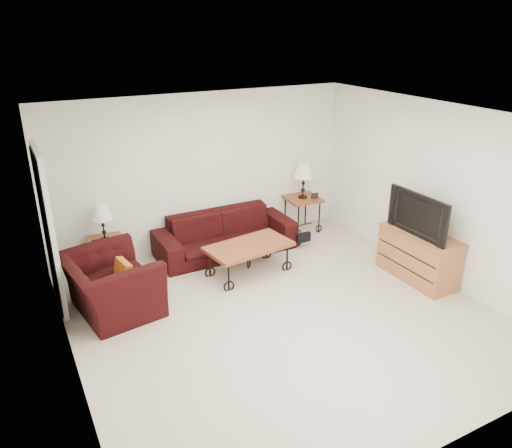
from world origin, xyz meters
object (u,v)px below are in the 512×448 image
Objects in this scene: side_table_left at (107,256)px; side_table_right at (302,214)px; lamp_left at (103,222)px; armchair at (111,284)px; backpack at (299,232)px; sofa at (226,234)px; coffee_table at (249,259)px; lamp_right at (303,180)px; tv_stand at (418,256)px; television at (423,214)px.

side_table_left is 0.86× the size of side_table_right.
lamp_left reaches higher than armchair.
armchair is 2.42× the size of backpack.
sofa reaches higher than side_table_right.
lamp_right is at bearing 32.48° from coffee_table.
coffee_table is at bearing -90.08° from sofa.
backpack is at bearing -88.46° from armchair.
tv_stand is (4.11, -1.18, -0.03)m from armchair.
side_table_left is (-1.84, 0.18, -0.06)m from sofa.
backpack is at bearing -9.88° from lamp_left.
lamp_left is 0.51× the size of television.
side_table_left is 4.58m from television.
backpack is (-0.39, -0.53, -0.69)m from lamp_right.
television reaches higher than side_table_right.
lamp_left is 0.46× the size of tv_stand.
armchair is at bearing -163.03° from lamp_right.
tv_stand reaches higher than side_table_right.
side_table_right is 3.46m from lamp_left.
lamp_left is 1.19m from armchair.
armchair is 4.30m from television.
side_table_right is 1.00× the size of lamp_right.
sofa is 4.14× the size of side_table_left.
side_table_right is at bearing 102.59° from tv_stand.
lamp_left is at bearing 174.43° from sofa.
lamp_right is at bearing -167.89° from television.
side_table_right is 0.59× the size of television.
sofa is at bearing -74.14° from armchair.
coffee_table is 2.55m from television.
lamp_left reaches higher than backpack.
lamp_left is at bearing 149.90° from tv_stand.
backpack is at bearing -126.71° from lamp_right.
side_table_right is 0.63m from lamp_right.
armchair is at bearing -150.03° from backpack.
lamp_left is at bearing 180.00° from side_table_right.
sofa reaches higher than side_table_left.
armchair is (-0.18, -1.10, -0.42)m from lamp_left.
side_table_left is at bearing 180.00° from lamp_right.
armchair is 4.27m from tv_stand.
sofa is 1.85m from side_table_left.
lamp_left is at bearing -170.00° from backpack.
television is at bearing -31.67° from coffee_table.
backpack is at bearing -16.37° from sofa.
armchair is 1.00× the size of tv_stand.
armchair is (-3.60, -1.10, 0.07)m from side_table_right.
lamp_left is 3.42m from lamp_right.
lamp_right is (3.42, 0.00, 0.67)m from side_table_left.
side_table_right is (3.42, 0.00, 0.04)m from side_table_left.
tv_stand is (0.51, -2.28, 0.04)m from side_table_right.
lamp_right is 0.96m from backpack.
sofa is 1.23m from backpack.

